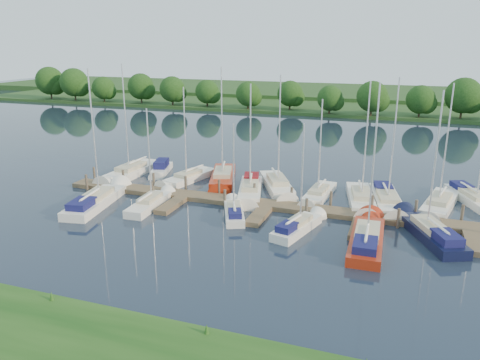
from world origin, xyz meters
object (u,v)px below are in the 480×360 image
(sailboat_n_5, at_px, (277,187))
(sailboat_s_2, at_px, (234,212))
(motorboat, at_px, (161,170))
(dock, at_px, (266,207))
(sailboat_n_0, at_px, (131,173))

(sailboat_n_5, distance_m, sailboat_s_2, 8.36)
(sailboat_s_2, bearing_deg, motorboat, 118.09)
(sailboat_n_5, bearing_deg, motorboat, -32.85)
(dock, height_order, sailboat_n_0, sailboat_n_0)
(sailboat_n_0, height_order, sailboat_s_2, sailboat_n_0)
(sailboat_n_0, distance_m, sailboat_n_5, 16.23)
(motorboat, xyz_separation_m, sailboat_n_5, (13.63, -1.55, -0.08))
(dock, xyz_separation_m, sailboat_n_5, (-0.58, 5.82, 0.08))
(dock, height_order, motorboat, motorboat)
(dock, height_order, sailboat_n_5, sailboat_n_5)
(dock, bearing_deg, sailboat_n_0, 162.49)
(sailboat_n_0, relative_size, sailboat_n_5, 1.06)
(sailboat_n_0, distance_m, sailboat_s_2, 16.59)
(sailboat_n_0, xyz_separation_m, sailboat_s_2, (14.69, -7.70, 0.03))
(motorboat, height_order, sailboat_n_5, sailboat_n_5)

